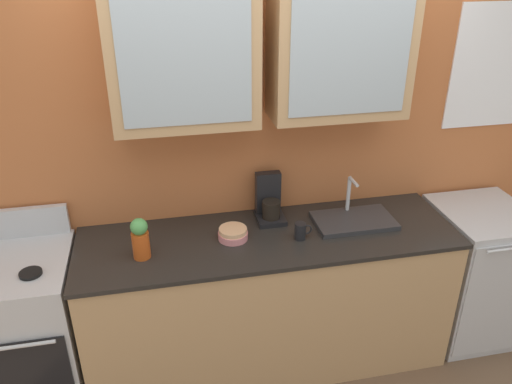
{
  "coord_description": "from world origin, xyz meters",
  "views": [
    {
      "loc": [
        -0.6,
        -2.48,
        2.51
      ],
      "look_at": [
        -0.08,
        0.0,
        1.23
      ],
      "focal_mm": 35.79,
      "sensor_mm": 36.0,
      "label": 1
    }
  ],
  "objects_px": {
    "sink_faucet": "(354,219)",
    "dishwasher": "(474,272)",
    "cup_near_sink": "(301,231)",
    "bowl_stack": "(233,234)",
    "stove_range": "(25,331)",
    "coffee_maker": "(269,202)",
    "vase": "(140,238)"
  },
  "relations": [
    {
      "from": "stove_range",
      "to": "sink_faucet",
      "type": "xyz_separation_m",
      "value": [
        1.98,
        0.05,
        0.48
      ]
    },
    {
      "from": "sink_faucet",
      "to": "vase",
      "type": "distance_m",
      "value": 1.28
    },
    {
      "from": "stove_range",
      "to": "bowl_stack",
      "type": "bearing_deg",
      "value": 0.66
    },
    {
      "from": "dishwasher",
      "to": "coffee_maker",
      "type": "height_order",
      "value": "coffee_maker"
    },
    {
      "from": "dishwasher",
      "to": "sink_faucet",
      "type": "bearing_deg",
      "value": 176.79
    },
    {
      "from": "cup_near_sink",
      "to": "coffee_maker",
      "type": "distance_m",
      "value": 0.31
    },
    {
      "from": "cup_near_sink",
      "to": "dishwasher",
      "type": "height_order",
      "value": "cup_near_sink"
    },
    {
      "from": "bowl_stack",
      "to": "vase",
      "type": "bearing_deg",
      "value": -170.81
    },
    {
      "from": "sink_faucet",
      "to": "cup_near_sink",
      "type": "relative_size",
      "value": 4.62
    },
    {
      "from": "stove_range",
      "to": "bowl_stack",
      "type": "relative_size",
      "value": 6.44
    },
    {
      "from": "stove_range",
      "to": "vase",
      "type": "height_order",
      "value": "vase"
    },
    {
      "from": "stove_range",
      "to": "cup_near_sink",
      "type": "xyz_separation_m",
      "value": [
        1.61,
        -0.07,
        0.51
      ]
    },
    {
      "from": "vase",
      "to": "dishwasher",
      "type": "height_order",
      "value": "vase"
    },
    {
      "from": "cup_near_sink",
      "to": "coffee_maker",
      "type": "bearing_deg",
      "value": 113.77
    },
    {
      "from": "vase",
      "to": "cup_near_sink",
      "type": "relative_size",
      "value": 2.27
    },
    {
      "from": "stove_range",
      "to": "sink_faucet",
      "type": "height_order",
      "value": "sink_faucet"
    },
    {
      "from": "bowl_stack",
      "to": "dishwasher",
      "type": "bearing_deg",
      "value": -0.64
    },
    {
      "from": "cup_near_sink",
      "to": "bowl_stack",
      "type": "bearing_deg",
      "value": 168.18
    },
    {
      "from": "coffee_maker",
      "to": "cup_near_sink",
      "type": "bearing_deg",
      "value": -66.23
    },
    {
      "from": "vase",
      "to": "cup_near_sink",
      "type": "height_order",
      "value": "vase"
    },
    {
      "from": "stove_range",
      "to": "dishwasher",
      "type": "xyz_separation_m",
      "value": [
        2.87,
        -0.0,
        -0.01
      ]
    },
    {
      "from": "stove_range",
      "to": "dishwasher",
      "type": "bearing_deg",
      "value": -0.08
    },
    {
      "from": "sink_faucet",
      "to": "vase",
      "type": "height_order",
      "value": "sink_faucet"
    },
    {
      "from": "bowl_stack",
      "to": "vase",
      "type": "xyz_separation_m",
      "value": [
        -0.52,
        -0.08,
        0.09
      ]
    },
    {
      "from": "sink_faucet",
      "to": "dishwasher",
      "type": "bearing_deg",
      "value": -3.21
    },
    {
      "from": "sink_faucet",
      "to": "bowl_stack",
      "type": "xyz_separation_m",
      "value": [
        -0.75,
        -0.03,
        0.01
      ]
    },
    {
      "from": "stove_range",
      "to": "sink_faucet",
      "type": "relative_size",
      "value": 2.3
    },
    {
      "from": "stove_range",
      "to": "coffee_maker",
      "type": "distance_m",
      "value": 1.61
    },
    {
      "from": "bowl_stack",
      "to": "cup_near_sink",
      "type": "bearing_deg",
      "value": -11.82
    },
    {
      "from": "vase",
      "to": "coffee_maker",
      "type": "height_order",
      "value": "coffee_maker"
    },
    {
      "from": "stove_range",
      "to": "bowl_stack",
      "type": "height_order",
      "value": "stove_range"
    },
    {
      "from": "dishwasher",
      "to": "coffee_maker",
      "type": "bearing_deg",
      "value": 171.16
    }
  ]
}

